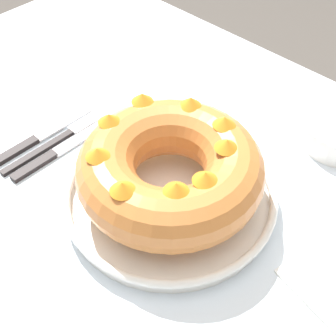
# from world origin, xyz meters

# --- Properties ---
(dining_table) EXTENTS (1.35, 0.91, 0.76)m
(dining_table) POSITION_xyz_m (0.00, 0.00, 0.66)
(dining_table) COLOR silver
(dining_table) RESTS_ON ground_plane
(serving_dish) EXTENTS (0.31, 0.31, 0.03)m
(serving_dish) POSITION_xyz_m (-0.00, 0.01, 0.77)
(serving_dish) COLOR white
(serving_dish) RESTS_ON dining_table
(bundt_cake) EXTENTS (0.26, 0.26, 0.10)m
(bundt_cake) POSITION_xyz_m (-0.00, 0.01, 0.83)
(bundt_cake) COLOR #C67538
(bundt_cake) RESTS_ON serving_dish
(fork) EXTENTS (0.02, 0.19, 0.01)m
(fork) POSITION_xyz_m (-0.23, -0.02, 0.76)
(fork) COLOR black
(fork) RESTS_ON dining_table
(serving_knife) EXTENTS (0.02, 0.20, 0.01)m
(serving_knife) POSITION_xyz_m (-0.26, -0.05, 0.76)
(serving_knife) COLOR black
(serving_knife) RESTS_ON dining_table
(cake_knife) EXTENTS (0.02, 0.18, 0.01)m
(cake_knife) POSITION_xyz_m (-0.21, -0.05, 0.76)
(cake_knife) COLOR black
(cake_knife) RESTS_ON dining_table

